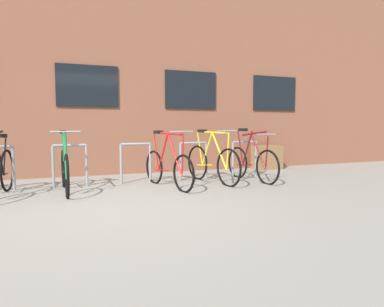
{
  "coord_description": "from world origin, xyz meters",
  "views": [
    {
      "loc": [
        -0.61,
        -4.64,
        1.1
      ],
      "look_at": [
        1.81,
        1.6,
        0.56
      ],
      "focal_mm": 32.06,
      "sensor_mm": 36.0,
      "label": 1
    }
  ],
  "objects_px": {
    "bicycle_maroon": "(252,162)",
    "planter_box": "(267,157)",
    "bicycle_red": "(168,167)",
    "bicycle_green": "(65,169)",
    "bicycle_yellow": "(212,162)"
  },
  "relations": [
    {
      "from": "bicycle_red",
      "to": "bicycle_green",
      "type": "xyz_separation_m",
      "value": [
        -1.73,
        0.22,
        0.01
      ]
    },
    {
      "from": "bicycle_maroon",
      "to": "bicycle_green",
      "type": "xyz_separation_m",
      "value": [
        -3.53,
        0.11,
        0.01
      ]
    },
    {
      "from": "bicycle_red",
      "to": "bicycle_yellow",
      "type": "height_order",
      "value": "bicycle_yellow"
    },
    {
      "from": "bicycle_maroon",
      "to": "bicycle_yellow",
      "type": "height_order",
      "value": "bicycle_maroon"
    },
    {
      "from": "bicycle_red",
      "to": "bicycle_maroon",
      "type": "distance_m",
      "value": 1.81
    },
    {
      "from": "bicycle_red",
      "to": "bicycle_green",
      "type": "bearing_deg",
      "value": 172.6
    },
    {
      "from": "bicycle_green",
      "to": "bicycle_maroon",
      "type": "bearing_deg",
      "value": -1.83
    },
    {
      "from": "bicycle_green",
      "to": "planter_box",
      "type": "relative_size",
      "value": 2.51
    },
    {
      "from": "bicycle_maroon",
      "to": "planter_box",
      "type": "height_order",
      "value": "bicycle_maroon"
    },
    {
      "from": "bicycle_red",
      "to": "planter_box",
      "type": "distance_m",
      "value": 3.57
    },
    {
      "from": "bicycle_maroon",
      "to": "bicycle_red",
      "type": "bearing_deg",
      "value": -176.44
    },
    {
      "from": "bicycle_green",
      "to": "bicycle_red",
      "type": "bearing_deg",
      "value": -7.4
    },
    {
      "from": "bicycle_maroon",
      "to": "bicycle_green",
      "type": "bearing_deg",
      "value": 178.17
    },
    {
      "from": "bicycle_red",
      "to": "planter_box",
      "type": "height_order",
      "value": "bicycle_red"
    },
    {
      "from": "bicycle_maroon",
      "to": "bicycle_yellow",
      "type": "distance_m",
      "value": 0.84
    }
  ]
}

